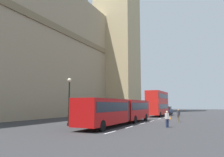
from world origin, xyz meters
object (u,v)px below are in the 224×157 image
object	(u,v)px
street_lamp	(69,98)
pedestrian_by_kerb	(179,115)
traffic_cone_west	(168,119)
pedestrian_near_cones	(167,118)
sedan_lead	(167,110)
articulated_bus	(120,109)
double_decker_bus	(157,103)
traffic_cone_middle	(170,117)

from	to	relation	value
street_lamp	pedestrian_by_kerb	distance (m)	14.65
traffic_cone_west	pedestrian_near_cones	size ratio (longest dim) A/B	0.34
sedan_lead	articulated_bus	bearing A→B (deg)	179.57
double_decker_bus	street_lamp	bearing A→B (deg)	168.95
double_decker_bus	traffic_cone_west	world-z (taller)	double_decker_bus
articulated_bus	traffic_cone_west	xyz separation A→B (m)	(8.60, -3.97, -1.46)
articulated_bus	traffic_cone_west	bearing A→B (deg)	-24.76
articulated_bus	pedestrian_near_cones	xyz separation A→B (m)	(-0.90, -5.63, -0.83)
traffic_cone_west	street_lamp	bearing A→B (deg)	145.73
traffic_cone_west	pedestrian_by_kerb	bearing A→B (deg)	-140.90
sedan_lead	pedestrian_near_cones	distance (m)	29.41
traffic_cone_west	pedestrian_near_cones	bearing A→B (deg)	-170.07
traffic_cone_middle	pedestrian_near_cones	size ratio (longest dim) A/B	0.34
pedestrian_near_cones	pedestrian_by_kerb	world-z (taller)	same
sedan_lead	traffic_cone_middle	size ratio (longest dim) A/B	7.59
articulated_bus	pedestrian_near_cones	world-z (taller)	articulated_bus
articulated_bus	sedan_lead	bearing A→B (deg)	-0.43
sedan_lead	traffic_cone_west	size ratio (longest dim) A/B	7.59
pedestrian_by_kerb	sedan_lead	bearing A→B (deg)	14.39
traffic_cone_west	traffic_cone_middle	bearing A→B (deg)	4.24
street_lamp	pedestrian_by_kerb	size ratio (longest dim) A/B	3.12
articulated_bus	pedestrian_by_kerb	distance (m)	8.64
street_lamp	pedestrian_near_cones	size ratio (longest dim) A/B	3.12
sedan_lead	double_decker_bus	bearing A→B (deg)	178.60
double_decker_bus	pedestrian_near_cones	bearing A→B (deg)	-164.37
sedan_lead	traffic_cone_west	xyz separation A→B (m)	(-19.41, -3.75, -0.63)
street_lamp	traffic_cone_middle	bearing A→B (deg)	-28.54
double_decker_bus	pedestrian_by_kerb	distance (m)	14.17
double_decker_bus	street_lamp	world-z (taller)	street_lamp
sedan_lead	traffic_cone_middle	xyz separation A→B (m)	(-16.64, -3.55, -0.63)
double_decker_bus	pedestrian_by_kerb	world-z (taller)	double_decker_bus
traffic_cone_middle	street_lamp	bearing A→B (deg)	151.46
articulated_bus	traffic_cone_west	world-z (taller)	articulated_bus
sedan_lead	pedestrian_near_cones	size ratio (longest dim) A/B	2.60
street_lamp	pedestrian_by_kerb	world-z (taller)	street_lamp
traffic_cone_middle	pedestrian_near_cones	world-z (taller)	pedestrian_near_cones
traffic_cone_middle	street_lamp	world-z (taller)	street_lamp
sedan_lead	traffic_cone_west	bearing A→B (deg)	-169.06
traffic_cone_west	pedestrian_by_kerb	distance (m)	2.91
sedan_lead	pedestrian_by_kerb	size ratio (longest dim) A/B	2.60
pedestrian_by_kerb	double_decker_bus	bearing A→B (deg)	24.18
traffic_cone_west	traffic_cone_middle	distance (m)	2.77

